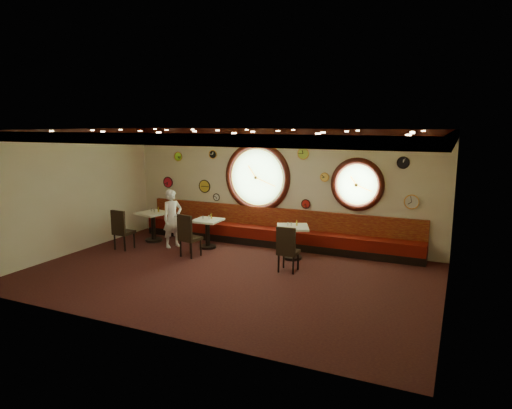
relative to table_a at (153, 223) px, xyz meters
name	(u,v)px	position (x,y,z in m)	size (l,w,h in m)	color
floor	(227,275)	(3.32, -1.77, -0.53)	(9.00, 6.00, 0.00)	black
ceiling	(225,130)	(3.32, -1.77, 2.67)	(9.00, 6.00, 0.02)	#B78A33
wall_back	(277,187)	(3.32, 1.23, 1.07)	(9.00, 0.02, 3.20)	beige
wall_front	(136,235)	(3.32, -4.77, 1.07)	(9.00, 0.02, 3.20)	beige
wall_left	(72,192)	(-1.18, -1.77, 1.07)	(0.02, 6.00, 3.20)	beige
wall_right	(450,223)	(7.82, -1.77, 1.07)	(0.02, 6.00, 3.20)	beige
molding_back	(277,132)	(3.32, 1.18, 2.58)	(9.00, 0.10, 0.18)	black
molding_front	(134,139)	(3.32, -4.72, 2.58)	(9.00, 0.10, 0.18)	black
molding_left	(69,133)	(-1.13, -1.77, 2.58)	(0.10, 6.00, 0.18)	black
molding_right	(454,137)	(7.77, -1.77, 2.58)	(0.10, 6.00, 0.18)	black
banquette_base	(273,242)	(3.32, 0.95, -0.43)	(8.00, 0.55, 0.20)	black
banquette_seat	(273,233)	(3.32, 0.95, -0.18)	(8.00, 0.55, 0.30)	#550B07
banquette_back	(276,218)	(3.32, 1.17, 0.22)	(8.00, 0.10, 0.55)	#61070E
porthole_left_glass	(257,177)	(2.72, 1.22, 1.32)	(1.66, 1.66, 0.02)	#7BB36B
porthole_left_frame	(257,177)	(2.72, 1.21, 1.32)	(1.98, 1.98, 0.18)	black
porthole_left_ring	(257,177)	(2.72, 1.18, 1.32)	(1.61, 1.61, 0.03)	gold
porthole_right_glass	(357,184)	(5.52, 1.22, 1.27)	(1.10, 1.10, 0.02)	#7BB36B
porthole_right_frame	(357,185)	(5.52, 1.21, 1.27)	(1.38, 1.38, 0.18)	black
porthole_right_ring	(357,185)	(5.52, 1.18, 1.27)	(1.09, 1.09, 0.03)	gold
wall_clock_0	(325,177)	(4.67, 1.19, 1.42)	(0.22, 0.22, 0.03)	#F1C850
wall_clock_1	(217,197)	(1.42, 1.19, 0.67)	(0.20, 0.20, 0.03)	white
wall_clock_2	(306,204)	(4.17, 1.19, 0.67)	(0.24, 0.24, 0.03)	red
wall_clock_3	(412,202)	(6.87, 1.19, 0.92)	(0.34, 0.34, 0.03)	silver
wall_clock_4	(178,157)	(0.12, 1.19, 1.82)	(0.26, 0.26, 0.03)	#79C026
wall_clock_5	(403,163)	(6.62, 1.19, 1.87)	(0.28, 0.28, 0.03)	black
wall_clock_6	(303,154)	(4.07, 1.19, 2.02)	(0.30, 0.30, 0.03)	#A3C83E
wall_clock_7	(205,186)	(1.02, 1.19, 0.97)	(0.36, 0.36, 0.03)	gold
wall_clock_8	(168,182)	(-0.28, 1.19, 1.02)	(0.32, 0.32, 0.03)	red
wall_clock_9	(213,154)	(1.32, 1.19, 1.92)	(0.24, 0.24, 0.03)	black
table_a	(153,223)	(0.00, 0.00, 0.00)	(0.94, 0.94, 0.85)	black
table_b	(208,230)	(1.78, 0.02, -0.04)	(0.74, 0.74, 0.79)	black
table_c	(293,238)	(4.22, 0.03, -0.01)	(0.99, 0.99, 0.83)	black
chair_a	(121,227)	(-0.21, -1.10, 0.09)	(0.48, 0.48, 0.67)	black
chair_b	(188,233)	(1.77, -0.94, 0.10)	(0.53, 0.53, 0.68)	black
chair_c	(287,246)	(4.47, -1.02, 0.08)	(0.46, 0.46, 0.66)	black
condiment_a_salt	(151,210)	(-0.13, 0.10, 0.36)	(0.03, 0.03, 0.09)	silver
condiment_b_salt	(203,217)	(1.64, 0.03, 0.30)	(0.03, 0.03, 0.09)	#B7B7BC
condiment_c_salt	(288,224)	(4.08, 0.04, 0.34)	(0.03, 0.03, 0.09)	silver
condiment_a_pepper	(154,211)	(0.06, -0.01, 0.36)	(0.03, 0.03, 0.09)	#B9B8BD
condiment_b_pepper	(209,217)	(1.83, 0.03, 0.31)	(0.04, 0.04, 0.11)	silver
condiment_c_pepper	(291,224)	(4.18, 0.01, 0.35)	(0.03, 0.03, 0.09)	silver
condiment_a_bottle	(158,209)	(0.12, 0.11, 0.38)	(0.04, 0.04, 0.14)	gold
condiment_b_bottle	(211,216)	(1.84, 0.14, 0.33)	(0.05, 0.05, 0.15)	yellow
condiment_c_bottle	(297,223)	(4.28, 0.14, 0.37)	(0.04, 0.04, 0.14)	gold
waiter	(172,218)	(0.85, -0.27, 0.26)	(0.58, 0.38, 1.58)	white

